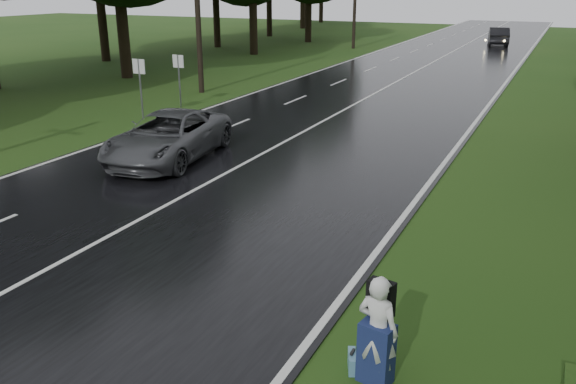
% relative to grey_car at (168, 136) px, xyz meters
% --- Properties ---
extents(road, '(12.00, 140.00, 0.04)m').
position_rel_grey_car_xyz_m(road, '(2.49, 11.06, -0.78)').
color(road, black).
rests_on(road, ground).
extents(lane_center, '(0.12, 140.00, 0.01)m').
position_rel_grey_car_xyz_m(lane_center, '(2.49, 11.06, -0.76)').
color(lane_center, silver).
rests_on(lane_center, road).
extents(grey_car, '(3.30, 5.78, 1.52)m').
position_rel_grey_car_xyz_m(grey_car, '(0.00, 0.00, 0.00)').
color(grey_car, '#4C4E51').
rests_on(grey_car, road).
extents(far_car, '(2.45, 5.06, 1.60)m').
position_rel_grey_car_xyz_m(far_car, '(5.20, 43.36, 0.04)').
color(far_car, black).
rests_on(far_car, road).
extents(hitchhiker, '(0.69, 0.65, 1.72)m').
position_rel_grey_car_xyz_m(hitchhiker, '(9.54, -8.00, -0.00)').
color(hitchhiker, silver).
rests_on(hitchhiker, ground).
extents(suitcase, '(0.26, 0.41, 0.28)m').
position_rel_grey_car_xyz_m(suitcase, '(9.15, -7.90, -0.66)').
color(suitcase, '#5488A5').
rests_on(suitcase, ground).
extents(utility_pole_mid, '(1.80, 0.28, 10.61)m').
position_rel_grey_car_xyz_m(utility_pole_mid, '(-6.01, 11.04, -0.80)').
color(utility_pole_mid, black).
rests_on(utility_pole_mid, ground).
extents(utility_pole_far, '(1.80, 0.28, 9.44)m').
position_rel_grey_car_xyz_m(utility_pole_far, '(-6.01, 35.19, -0.80)').
color(utility_pole_far, black).
rests_on(utility_pole_far, ground).
extents(road_sign_a, '(0.61, 0.10, 2.53)m').
position_rel_grey_car_xyz_m(road_sign_a, '(-4.71, 4.54, -0.80)').
color(road_sign_a, white).
rests_on(road_sign_a, ground).
extents(road_sign_b, '(0.58, 0.10, 2.41)m').
position_rel_grey_car_xyz_m(road_sign_b, '(-4.71, 7.31, -0.80)').
color(road_sign_b, white).
rests_on(road_sign_b, ground).
extents(tree_left_d, '(10.54, 10.54, 16.47)m').
position_rel_grey_car_xyz_m(tree_left_d, '(-12.96, 13.36, -0.80)').
color(tree_left_d, black).
rests_on(tree_left_d, ground).
extents(tree_left_e, '(9.22, 9.22, 14.40)m').
position_rel_grey_car_xyz_m(tree_left_e, '(-11.81, 27.50, -0.80)').
color(tree_left_e, black).
rests_on(tree_left_e, ground).
extents(tree_left_f, '(8.73, 8.73, 13.65)m').
position_rel_grey_car_xyz_m(tree_left_f, '(-11.97, 38.89, -0.80)').
color(tree_left_f, black).
rests_on(tree_left_f, ground).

